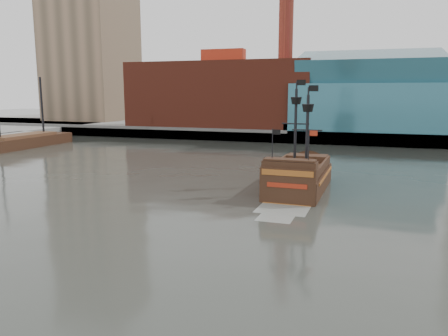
% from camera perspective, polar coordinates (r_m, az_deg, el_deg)
% --- Properties ---
extents(ground, '(400.00, 400.00, 0.00)m').
position_cam_1_polar(ground, '(29.81, -3.97, -10.34)').
color(ground, '#2C2F2A').
rests_on(ground, ground).
extents(promenade_far, '(220.00, 60.00, 2.00)m').
position_cam_1_polar(promenade_far, '(118.69, 13.22, 5.12)').
color(promenade_far, slate).
rests_on(promenade_far, ground).
extents(seawall, '(220.00, 1.00, 2.60)m').
position_cam_1_polar(seawall, '(89.44, 11.45, 3.91)').
color(seawall, '#4C4C49').
rests_on(seawall, ground).
extents(skyline, '(149.00, 45.00, 62.00)m').
position_cam_1_polar(skyline, '(111.45, 16.12, 16.85)').
color(skyline, '#7C624A').
rests_on(skyline, promenade_far).
extents(pirate_ship, '(5.57, 16.72, 12.45)m').
position_cam_1_polar(pirate_ship, '(46.82, 9.74, -1.55)').
color(pirate_ship, black).
rests_on(pirate_ship, ground).
extents(docked_vessel, '(5.06, 22.08, 15.00)m').
position_cam_1_polar(docked_vessel, '(90.42, -24.69, 3.05)').
color(docked_vessel, black).
rests_on(docked_vessel, ground).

